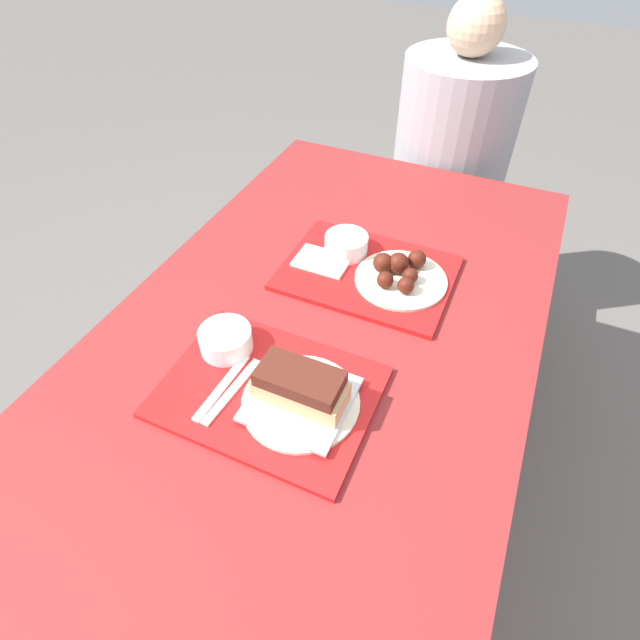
% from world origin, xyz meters
% --- Properties ---
extents(ground_plane, '(12.00, 12.00, 0.00)m').
position_xyz_m(ground_plane, '(0.00, 0.00, 0.00)').
color(ground_plane, '#605B56').
extents(picnic_table, '(0.89, 1.68, 0.74)m').
position_xyz_m(picnic_table, '(0.00, 0.00, 0.65)').
color(picnic_table, maroon).
rests_on(picnic_table, ground_plane).
extents(picnic_bench_far, '(0.85, 0.28, 0.44)m').
position_xyz_m(picnic_bench_far, '(0.00, 1.06, 0.38)').
color(picnic_bench_far, maroon).
rests_on(picnic_bench_far, ground_plane).
extents(tray_near, '(0.40, 0.30, 0.01)m').
position_xyz_m(tray_near, '(-0.02, -0.15, 0.74)').
color(tray_near, red).
rests_on(tray_near, picnic_table).
extents(tray_far, '(0.40, 0.30, 0.01)m').
position_xyz_m(tray_far, '(0.03, 0.26, 0.74)').
color(tray_far, red).
rests_on(tray_far, picnic_table).
extents(bowl_coleslaw_near, '(0.11, 0.11, 0.05)m').
position_xyz_m(bowl_coleslaw_near, '(-0.14, -0.09, 0.77)').
color(bowl_coleslaw_near, white).
rests_on(bowl_coleslaw_near, tray_near).
extents(brisket_sandwich_plate, '(0.22, 0.22, 0.09)m').
position_xyz_m(brisket_sandwich_plate, '(0.05, -0.15, 0.78)').
color(brisket_sandwich_plate, beige).
rests_on(brisket_sandwich_plate, tray_near).
extents(plastic_fork_near, '(0.02, 0.17, 0.00)m').
position_xyz_m(plastic_fork_near, '(-0.10, -0.18, 0.75)').
color(plastic_fork_near, white).
rests_on(plastic_fork_near, tray_near).
extents(plastic_knife_near, '(0.03, 0.17, 0.00)m').
position_xyz_m(plastic_knife_near, '(-0.08, -0.18, 0.75)').
color(plastic_knife_near, white).
rests_on(plastic_knife_near, tray_near).
extents(condiment_packet, '(0.04, 0.03, 0.01)m').
position_xyz_m(condiment_packet, '(-0.01, -0.08, 0.75)').
color(condiment_packet, teal).
rests_on(condiment_packet, tray_near).
extents(bowl_coleslaw_far, '(0.11, 0.11, 0.05)m').
position_xyz_m(bowl_coleslaw_far, '(-0.04, 0.31, 0.77)').
color(bowl_coleslaw_far, white).
rests_on(bowl_coleslaw_far, tray_far).
extents(wings_plate_far, '(0.21, 0.21, 0.06)m').
position_xyz_m(wings_plate_far, '(0.11, 0.26, 0.77)').
color(wings_plate_far, beige).
rests_on(wings_plate_far, tray_far).
extents(napkin_far, '(0.13, 0.09, 0.01)m').
position_xyz_m(napkin_far, '(-0.08, 0.24, 0.75)').
color(napkin_far, white).
rests_on(napkin_far, tray_far).
extents(person_seated_across, '(0.40, 0.40, 0.73)m').
position_xyz_m(person_seated_across, '(0.05, 1.06, 0.74)').
color(person_seated_across, '#9E9EA3').
rests_on(person_seated_across, picnic_bench_far).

